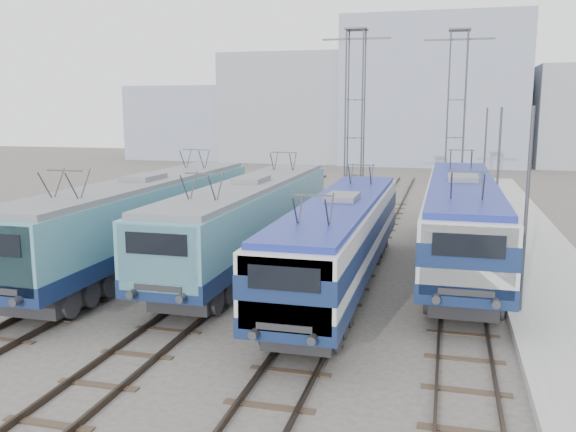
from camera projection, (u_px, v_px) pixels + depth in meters
The scene contains 14 objects.
ground at pixel (255, 316), 20.54m from camera, with size 160.00×160.00×0.00m, color #514C47.
platform at pixel (544, 272), 25.61m from camera, with size 4.00×70.00×0.30m, color #9E9E99.
locomotive_far_left at pixel (143, 214), 26.65m from camera, with size 2.99×18.88×3.55m.
locomotive_center_left at pixel (250, 215), 26.79m from camera, with size 2.90×18.33×3.45m.
locomotive_center_right at pixel (341, 234), 23.20m from camera, with size 2.71×17.14×3.22m.
locomotive_far_right at pixel (461, 214), 26.49m from camera, with size 2.99×18.89×3.55m.
catenary_tower_west at pixel (355, 113), 40.36m from camera, with size 4.50×1.20×12.00m.
catenary_tower_east at pixel (456, 113), 40.65m from camera, with size 4.50×1.20×12.00m.
mast_front at pixel (526, 215), 19.71m from camera, with size 0.12×0.12×7.00m, color #3F4247.
mast_mid at pixel (498, 176), 31.14m from camera, with size 0.12×0.12×7.00m, color #3F4247.
mast_rear at pixel (485, 158), 42.58m from camera, with size 0.12×0.12×7.00m, color #3F4247.
building_west at pixel (295, 108), 81.90m from camera, with size 18.00×12.00×14.00m, color #8E949F.
building_center at pixel (433, 92), 77.08m from camera, with size 22.00×14.00×18.00m, color #8D95AA.
building_far_west at pixel (186, 123), 86.22m from camera, with size 14.00×10.00×10.00m, color #8D95AA.
Camera 1 is at (6.03, -18.73, 6.88)m, focal length 38.00 mm.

